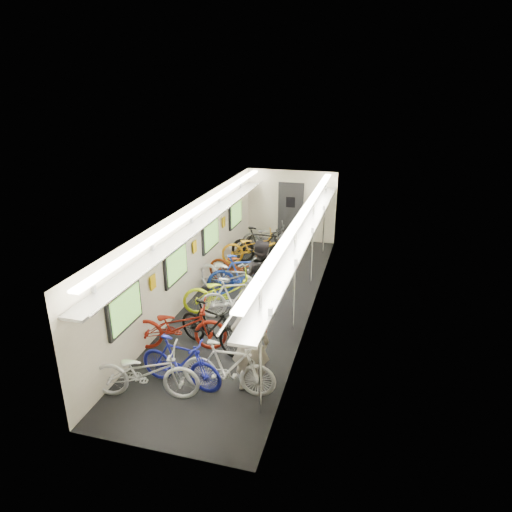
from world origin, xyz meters
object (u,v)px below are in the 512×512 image
Objects in this scene: passenger_near at (250,343)px; passenger_mid at (260,275)px; bicycle_0 at (145,372)px; bicycle_1 at (181,362)px; backpack at (259,321)px.

passenger_near is 1.06× the size of passenger_mid.
passenger_mid is at bearing -91.37° from passenger_near.
bicycle_1 is at bearing -57.91° from bicycle_0.
backpack is at bearing -141.23° from passenger_near.
backpack is at bearing -64.85° from bicycle_1.
passenger_near reaches higher than bicycle_1.
bicycle_0 is at bearing 9.56° from passenger_near.
bicycle_0 is at bearing 79.10° from passenger_mid.
bicycle_0 is at bearing -164.76° from backpack.
passenger_near is at bearing -138.26° from backpack.
passenger_mid is at bearing -2.22° from bicycle_1.
passenger_mid is (1.04, 3.70, 0.37)m from bicycle_0.
passenger_mid is at bearing 94.43° from backpack.
bicycle_0 reaches higher than bicycle_1.
bicycle_1 is 4.25× the size of backpack.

